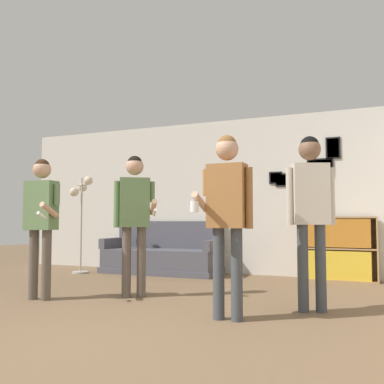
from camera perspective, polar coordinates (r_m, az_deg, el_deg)
name	(u,v)px	position (r m, az deg, el deg)	size (l,w,h in m)	color
ground_plane	(42,348)	(3.50, -19.32, -19.04)	(20.00, 20.00, 0.00)	brown
wall_back	(232,196)	(7.56, 5.34, -0.53)	(8.48, 0.08, 2.70)	beige
couch	(162,256)	(7.62, -3.99, -8.52)	(2.09, 0.80, 0.91)	#4C4C56
bookshelf	(339,249)	(7.02, 19.03, -7.16)	(1.11, 0.30, 0.98)	#A87F51
floor_lamp	(82,202)	(7.80, -14.51, -1.31)	(0.37, 0.40, 1.70)	#ADA89E
person_player_foreground_left	(41,213)	(5.38, -19.50, -2.61)	(0.52, 0.44, 1.66)	brown
person_player_foreground_center	(134,209)	(5.27, -7.70, -2.28)	(0.60, 0.37, 1.72)	brown
person_watcher_holding_cup	(227,204)	(4.07, 4.69, -1.66)	(0.51, 0.43, 1.75)	#3D4247
person_spectator_near_bookshelf	(311,202)	(4.57, 15.53, -1.23)	(0.47, 0.32, 1.80)	#3D4247
drinking_cup	(329,213)	(7.02, 17.74, -2.66)	(0.08, 0.08, 0.12)	blue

